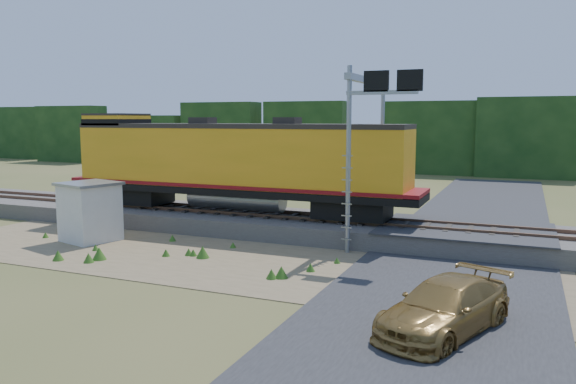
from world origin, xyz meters
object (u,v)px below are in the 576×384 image
at_px(shed, 90,212).
at_px(locomotive, 231,162).
at_px(signal_gantry, 372,115).
at_px(car, 445,307).

bearing_deg(shed, locomotive, 64.70).
height_order(locomotive, shed, locomotive).
xyz_separation_m(locomotive, signal_gantry, (7.26, -0.68, 2.29)).
distance_m(locomotive, shed, 6.98).
distance_m(locomotive, signal_gantry, 7.64).
bearing_deg(locomotive, car, -40.78).
relative_size(shed, signal_gantry, 0.36).
height_order(shed, signal_gantry, signal_gantry).
bearing_deg(car, signal_gantry, 136.49).
xyz_separation_m(shed, car, (15.99, -4.94, -0.67)).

